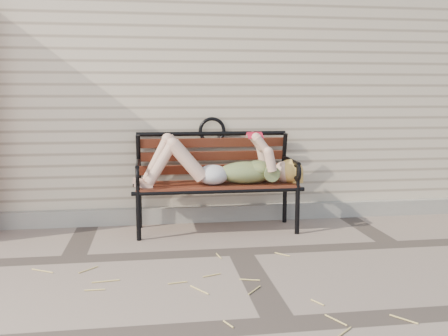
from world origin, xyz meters
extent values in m
plane|color=#77665C|center=(0.00, 0.00, 0.00)|extent=(80.00, 80.00, 0.00)
cube|color=#C4B399|center=(0.00, 3.00, 1.50)|extent=(8.00, 4.00, 3.00)
cube|color=#9B968C|center=(0.00, 0.97, 0.07)|extent=(8.00, 0.10, 0.15)
cylinder|color=black|center=(-0.77, 0.42, 0.21)|extent=(0.04, 0.04, 0.41)
cylinder|color=black|center=(-0.77, 0.83, 0.21)|extent=(0.04, 0.04, 0.41)
cylinder|color=black|center=(0.58, 0.42, 0.21)|extent=(0.04, 0.04, 0.41)
cylinder|color=black|center=(0.58, 0.83, 0.21)|extent=(0.04, 0.04, 0.41)
cube|color=maroon|center=(-0.10, 0.63, 0.41)|extent=(1.39, 0.45, 0.03)
cylinder|color=black|center=(-0.10, 0.42, 0.39)|extent=(1.47, 0.04, 0.04)
cylinder|color=black|center=(-0.10, 0.83, 0.39)|extent=(1.47, 0.04, 0.04)
torus|color=black|center=(-0.10, 0.93, 0.87)|extent=(0.25, 0.03, 0.25)
ellipsoid|color=#0B394E|center=(0.16, 0.60, 0.52)|extent=(0.49, 0.28, 0.19)
ellipsoid|color=#0B394E|center=(0.27, 0.60, 0.55)|extent=(0.24, 0.27, 0.15)
ellipsoid|color=#BCBCC1|center=(-0.13, 0.60, 0.51)|extent=(0.27, 0.31, 0.17)
sphere|color=#D0A58C|center=(0.52, 0.60, 0.52)|extent=(0.20, 0.20, 0.20)
ellipsoid|color=#E8AC57|center=(0.56, 0.60, 0.53)|extent=(0.23, 0.23, 0.21)
cube|color=#AC132B|center=(0.23, 0.60, 0.87)|extent=(0.13, 0.02, 0.02)
cube|color=white|center=(0.23, 0.56, 0.85)|extent=(0.13, 0.08, 0.05)
cube|color=white|center=(0.23, 0.64, 0.85)|extent=(0.13, 0.08, 0.05)
cube|color=#AC132B|center=(0.23, 0.56, 0.85)|extent=(0.14, 0.09, 0.05)
cube|color=#AC132B|center=(0.23, 0.64, 0.85)|extent=(0.14, 0.09, 0.05)
cylinder|color=#D3B967|center=(0.74, -0.82, 0.01)|extent=(0.17, 0.06, 0.01)
cylinder|color=#D3B967|center=(-0.20, -0.93, 0.01)|extent=(0.12, 0.11, 0.01)
cylinder|color=#D3B967|center=(-1.23, -0.79, 0.01)|extent=(0.14, 0.02, 0.01)
cylinder|color=#D3B967|center=(0.75, -1.50, 0.01)|extent=(0.13, 0.06, 0.01)
cylinder|color=#D3B967|center=(0.17, -0.79, 0.01)|extent=(0.11, 0.13, 0.01)
cylinder|color=#D3B967|center=(0.33, -0.83, 0.01)|extent=(0.09, 0.08, 0.01)
cylinder|color=#D3B967|center=(-0.23, -0.26, 0.01)|extent=(0.17, 0.10, 0.01)
cylinder|color=#D3B967|center=(-0.49, -0.60, 0.01)|extent=(0.17, 0.02, 0.01)
cylinder|color=#D3B967|center=(0.01, -0.56, 0.01)|extent=(0.18, 0.04, 0.01)
cylinder|color=#D3B967|center=(-0.94, -0.48, 0.01)|extent=(0.12, 0.03, 0.01)
cylinder|color=#D3B967|center=(-0.85, -0.14, 0.01)|extent=(0.04, 0.09, 0.01)
camera|label=1|loc=(-0.66, -3.65, 1.19)|focal=40.00mm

